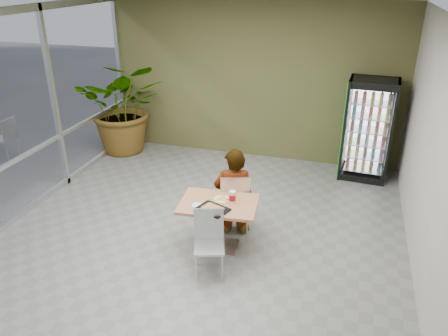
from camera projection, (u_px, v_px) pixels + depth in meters
The scene contains 13 objects.
ground at pixel (196, 243), 6.46m from camera, with size 7.00×7.00×0.00m, color gray.
room_envelope at pixel (193, 142), 5.79m from camera, with size 6.00×7.00×3.20m, color beige, non-canonical shape.
storefront_frame at pixel (6, 122), 6.57m from camera, with size 0.10×7.00×3.20m, color silver, non-canonical shape.
dining_table at pixel (219, 216), 6.13m from camera, with size 1.13×0.84×0.75m.
chair_far at pixel (235, 199), 6.51m from camera, with size 0.54×0.55×0.97m.
chair_near at pixel (209, 236), 5.70m from camera, with size 0.50×0.50×0.88m.
seated_woman at pixel (234, 200), 6.57m from camera, with size 0.61×0.39×1.65m, color black.
pizza_plate at pixel (222, 199), 6.10m from camera, with size 0.28×0.22×0.03m.
soda_cup at pixel (232, 197), 6.02m from camera, with size 0.10×0.10×0.17m.
napkin_stack at pixel (197, 205), 5.95m from camera, with size 0.14×0.14×0.02m, color white.
cafeteria_tray at pixel (213, 209), 5.85m from camera, with size 0.41×0.30×0.02m, color black.
beverage_fridge at pixel (368, 130), 8.13m from camera, with size 0.92×0.73×1.91m.
potted_plant at pixel (124, 107), 9.32m from camera, with size 1.79×1.55×1.99m, color #33702C.
Camera 1 is at (1.94, -5.06, 3.72)m, focal length 35.00 mm.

